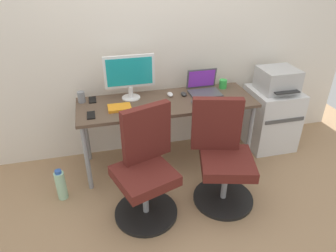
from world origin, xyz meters
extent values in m
plane|color=#9E7A56|center=(0.00, 0.00, 0.00)|extent=(5.28, 5.28, 0.00)
cube|color=silver|center=(0.00, 0.37, 1.30)|extent=(4.40, 0.04, 2.60)
cube|color=brown|center=(0.00, 0.00, 0.70)|extent=(1.71, 0.59, 0.03)
cylinder|color=gray|center=(-0.81, -0.24, 0.34)|extent=(0.04, 0.04, 0.68)
cylinder|color=gray|center=(0.81, -0.24, 0.34)|extent=(0.04, 0.04, 0.68)
cylinder|color=gray|center=(-0.81, 0.24, 0.34)|extent=(0.04, 0.04, 0.68)
cylinder|color=gray|center=(0.81, 0.24, 0.34)|extent=(0.04, 0.04, 0.68)
cylinder|color=black|center=(-0.36, -0.70, 0.01)|extent=(0.54, 0.54, 0.03)
cylinder|color=gray|center=(-0.36, -0.70, 0.20)|extent=(0.05, 0.05, 0.34)
cube|color=#591E19|center=(-0.36, -0.70, 0.41)|extent=(0.56, 0.56, 0.09)
cube|color=#591E19|center=(-0.30, -0.52, 0.70)|extent=(0.42, 0.20, 0.48)
cylinder|color=black|center=(0.36, -0.70, 0.01)|extent=(0.54, 0.54, 0.03)
cylinder|color=gray|center=(0.36, -0.70, 0.20)|extent=(0.05, 0.05, 0.34)
cube|color=#591E19|center=(0.36, -0.70, 0.41)|extent=(0.54, 0.54, 0.09)
cube|color=#591E19|center=(0.31, -0.52, 0.70)|extent=(0.42, 0.18, 0.48)
cube|color=silver|center=(1.21, 0.06, 0.34)|extent=(0.50, 0.50, 0.68)
cube|color=#4C4C4C|center=(1.21, -0.20, 0.44)|extent=(0.45, 0.01, 0.04)
cube|color=#B7B7B7|center=(1.21, 0.06, 0.80)|extent=(0.38, 0.34, 0.24)
cube|color=#262626|center=(1.21, -0.14, 0.74)|extent=(0.27, 0.06, 0.01)
cylinder|color=#A5D8B2|center=(-1.06, -0.32, 0.14)|extent=(0.09, 0.09, 0.28)
cylinder|color=#2D59B2|center=(-1.06, -0.32, 0.30)|extent=(0.06, 0.06, 0.03)
cylinder|color=silver|center=(-0.32, 0.15, 0.72)|extent=(0.18, 0.18, 0.01)
cylinder|color=silver|center=(-0.32, 0.15, 0.78)|extent=(0.04, 0.04, 0.11)
cube|color=silver|center=(-0.32, 0.15, 0.99)|extent=(0.48, 0.03, 0.31)
cube|color=teal|center=(-0.32, 0.14, 0.99)|extent=(0.43, 0.00, 0.26)
cube|color=#4C4C51|center=(0.42, 0.07, 0.72)|extent=(0.31, 0.22, 0.02)
cube|color=#4C4C51|center=(0.42, 0.19, 0.83)|extent=(0.31, 0.04, 0.21)
cube|color=purple|center=(0.42, 0.19, 0.83)|extent=(0.28, 0.03, 0.18)
cube|color=#515156|center=(-0.28, -0.21, 0.72)|extent=(0.34, 0.12, 0.02)
cube|color=#515156|center=(0.39, -0.14, 0.72)|extent=(0.34, 0.12, 0.02)
ellipsoid|color=silver|center=(0.06, 0.11, 0.73)|extent=(0.06, 0.10, 0.03)
ellipsoid|color=#2D2D2D|center=(0.20, 0.09, 0.73)|extent=(0.06, 0.10, 0.03)
cylinder|color=green|center=(0.65, 0.17, 0.76)|extent=(0.08, 0.08, 0.09)
cylinder|color=slate|center=(-0.79, 0.18, 0.76)|extent=(0.07, 0.07, 0.10)
cube|color=black|center=(-0.70, 0.19, 0.72)|extent=(0.07, 0.14, 0.01)
cube|color=black|center=(-0.72, -0.13, 0.72)|extent=(0.07, 0.14, 0.01)
cube|color=orange|center=(-0.46, -0.06, 0.73)|extent=(0.21, 0.15, 0.03)
camera|label=1|loc=(-0.64, -2.63, 1.99)|focal=32.98mm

